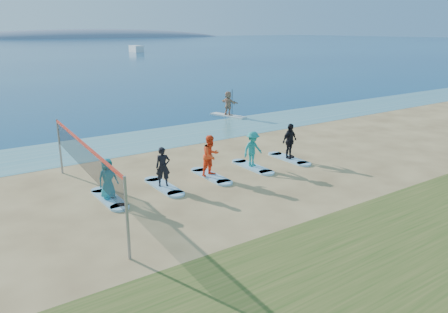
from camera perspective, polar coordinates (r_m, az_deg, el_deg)
ground at (r=18.04m, az=6.52°, el=-4.27°), size 600.00×600.00×0.00m
shallow_water at (r=26.46m, az=-8.59°, el=2.39°), size 600.00×600.00×0.00m
island_ridge at (r=330.22m, az=-16.57°, el=14.67°), size 220.00×56.00×18.00m
volleyball_net at (r=16.42m, az=-17.82°, el=-0.05°), size 0.65×9.07×2.50m
paddleboard at (r=32.69m, az=0.56°, el=5.35°), size 1.48×3.08×0.12m
paddleboarder at (r=32.52m, az=0.56°, el=6.97°), size 0.76×1.69×1.76m
boat_offshore_b at (r=125.94m, az=-11.38°, el=13.23°), size 2.97×6.87×1.74m
surfboard_0 at (r=17.41m, az=-14.75°, el=-5.35°), size 0.70×2.20×0.09m
student_0 at (r=17.12m, az=-14.95°, el=-2.76°), size 0.82×0.59×1.57m
surfboard_1 at (r=18.25m, az=-7.87°, el=-3.91°), size 0.70×2.20×0.09m
student_1 at (r=17.97m, az=-7.98°, el=-1.34°), size 0.70×0.58×1.63m
surfboard_2 at (r=19.34m, az=-1.71°, el=-2.58°), size 0.70×2.20×0.09m
student_2 at (r=19.05m, az=-1.74°, el=0.14°), size 1.01×0.86×1.82m
surfboard_3 at (r=20.64m, az=3.72°, el=-1.37°), size 0.70×2.20×0.09m
student_3 at (r=20.39m, az=3.77°, el=0.98°), size 1.13×0.72×1.66m
surfboard_4 at (r=22.11m, az=8.47°, el=-0.30°), size 0.70×2.20×0.09m
student_4 at (r=21.87m, az=8.57°, el=2.02°), size 1.09×0.60×1.76m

